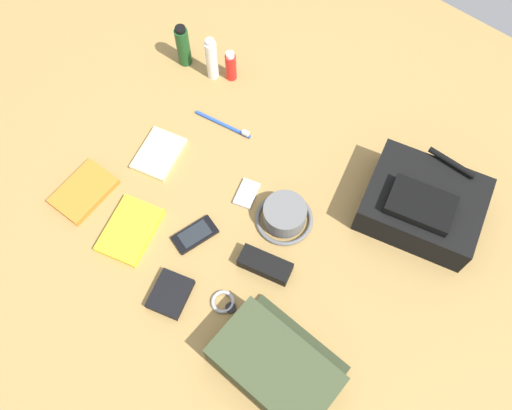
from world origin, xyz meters
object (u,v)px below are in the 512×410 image
paperback_novel (84,192)px  toiletry_pouch (276,366)px  toothbrush (226,125)px  toothpaste_tube (212,59)px  sunglasses_case (265,265)px  travel_guidebook (130,230)px  backpack (422,204)px  bucket_hat (285,215)px  shampoo_bottle (183,46)px  cell_phone (195,235)px  wallet (170,294)px  media_player (247,194)px  sunscreen_spray (231,66)px  wristwatch (224,303)px  notepad (159,154)px

paperback_novel → toiletry_pouch: bearing=-4.1°
paperback_novel → toothbrush: toothbrush is taller
toothpaste_tube → sunglasses_case: 0.66m
travel_guidebook → toothbrush: (-0.01, 0.42, -0.00)m
paperback_novel → backpack: bearing=34.3°
backpack → travel_guidebook: backpack is taller
bucket_hat → shampoo_bottle: size_ratio=1.05×
toothbrush → toiletry_pouch: bearing=-40.8°
shampoo_bottle → cell_phone: size_ratio=1.15×
wallet → toothpaste_tube: bearing=105.3°
backpack → media_player: bearing=-148.9°
backpack → shampoo_bottle: size_ratio=2.33×
toothpaste_tube → wallet: size_ratio=1.44×
sunscreen_spray → sunglasses_case: 0.64m
travel_guidebook → wallet: size_ratio=1.85×
bucket_hat → wristwatch: bearing=-86.0°
backpack → notepad: size_ratio=2.35×
cell_phone → shampoo_bottle: bearing=133.7°
wristwatch → toothbrush: 0.54m
cell_phone → travel_guidebook: bearing=-145.7°
sunscreen_spray → paperback_novel: (-0.07, -0.57, -0.04)m
shampoo_bottle → wallet: size_ratio=1.38×
toiletry_pouch → shampoo_bottle: bearing=144.1°
travel_guidebook → wallet: (0.21, -0.07, 0.00)m
bucket_hat → wristwatch: size_ratio=2.25×
notepad → sunglasses_case: sunglasses_case is taller
toiletry_pouch → travel_guidebook: (-0.53, 0.05, -0.04)m
travel_guidebook → shampoo_bottle: bearing=116.7°
toothpaste_tube → sunglasses_case: bearing=-37.8°
sunglasses_case → paperback_novel: bearing=-178.9°
toiletry_pouch → toothpaste_tube: 0.92m
cell_phone → bucket_hat: bearing=49.2°
cell_phone → backpack: bearing=44.4°
sunscreen_spray → toiletry_pouch: bearing=-43.9°
toothpaste_tube → wristwatch: size_ratio=2.24×
bucket_hat → travel_guidebook: size_ratio=0.79×
backpack → paperback_novel: bearing=-145.7°
toothpaste_tube → sunglasses_case: size_ratio=1.13×
backpack → cell_phone: size_ratio=2.67×
wristwatch → wallet: wallet is taller
toothbrush → shampoo_bottle: bearing=156.8°
sunglasses_case → bucket_hat: bearing=93.4°
backpack → wallet: bearing=-122.5°
media_player → notepad: size_ratio=0.64×
backpack → toothpaste_tube: 0.75m
media_player → toothbrush: bearing=143.9°
sunscreen_spray → media_player: bearing=-44.8°
toothpaste_tube → travel_guidebook: 0.58m
paperback_novel → notepad: size_ratio=1.16×
wristwatch → notepad: 0.49m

